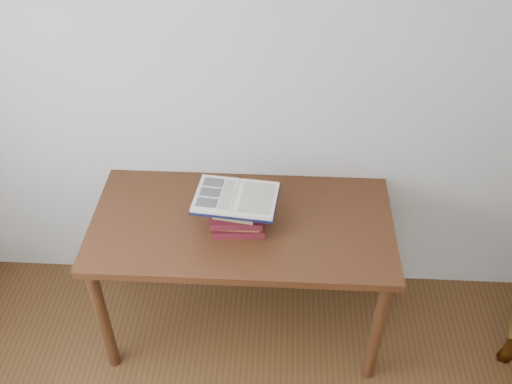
{
  "coord_description": "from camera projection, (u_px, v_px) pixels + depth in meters",
  "views": [
    {
      "loc": [
        0.11,
        -0.61,
        2.69
      ],
      "look_at": [
        0.0,
        1.36,
        1.0
      ],
      "focal_mm": 40.0,
      "sensor_mm": 36.0,
      "label": 1
    }
  ],
  "objects": [
    {
      "name": "book_stack",
      "position": [
        237.0,
        215.0,
        2.68
      ],
      "size": [
        0.26,
        0.2,
        0.15
      ],
      "color": "#5B161A",
      "rests_on": "desk"
    },
    {
      "name": "desk",
      "position": [
        242.0,
        236.0,
        2.82
      ],
      "size": [
        1.47,
        0.73,
        0.79
      ],
      "color": "#4D2513",
      "rests_on": "ground"
    },
    {
      "name": "open_book",
      "position": [
        236.0,
        198.0,
        2.64
      ],
      "size": [
        0.41,
        0.31,
        0.03
      ],
      "rotation": [
        0.0,
        0.0,
        -0.11
      ],
      "color": "black",
      "rests_on": "book_stack"
    }
  ]
}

